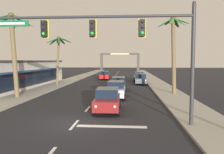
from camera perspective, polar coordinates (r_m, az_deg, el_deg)
The scene contains 16 objects.
ground_plane at distance 13.92m, azimuth -9.18°, elevation -11.46°, with size 220.00×220.00×0.00m, color #232328.
sidewalk_right at distance 33.57m, azimuth 12.11°, elevation -2.20°, with size 3.20×110.00×0.14m, color #9E998E.
sidewalk_left at distance 34.99m, azimuth -14.10°, elevation -1.97°, with size 3.20×110.00×0.14m, color #9E998E.
lane_markings at distance 33.80m, azimuth -0.43°, elevation -2.17°, with size 4.28×89.91×0.01m.
traffic_signal_mast at distance 12.74m, azimuth 2.92°, elevation 10.08°, with size 11.44×0.41×6.98m.
sedan_lead_at_stop_bar at distance 16.77m, azimuth -1.14°, elevation -5.73°, with size 2.01×4.48×1.68m.
sedan_third_in_queue at distance 22.48m, azimuth 1.02°, elevation -3.20°, with size 1.99×4.47×1.68m.
sedan_fifth_in_queue at distance 28.25m, azimuth 1.69°, elevation -1.69°, with size 2.01×4.47×1.68m.
sedan_oncoming_far at distance 44.21m, azimuth -1.89°, elevation 0.43°, with size 2.10×4.51×1.68m.
sedan_parked_nearest_kerb at distance 35.75m, azimuth 7.29°, elevation -0.49°, with size 1.98×4.46×1.68m.
sedan_parked_mid_kerb at distance 41.22m, azimuth 6.92°, elevation 0.13°, with size 1.98×4.46×1.68m.
palm_left_second at distance 24.15m, azimuth -23.97°, elevation 8.36°, with size 4.13×4.16×8.43m.
palm_left_third at distance 35.03m, azimuth -13.47°, elevation 7.17°, with size 3.77×3.78×7.45m.
palm_right_second at distance 25.57m, azimuth 15.44°, elevation 7.93°, with size 3.42×3.41×8.61m.
storefront_strip_left at distance 34.02m, azimuth -24.94°, elevation 0.68°, with size 8.97×24.30×3.79m.
town_gateway_arch at distance 84.09m, azimuth 2.00°, elevation 4.56°, with size 14.71×0.90×6.64m.
Camera 1 is at (3.12, -13.04, 3.74)m, focal length 35.84 mm.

